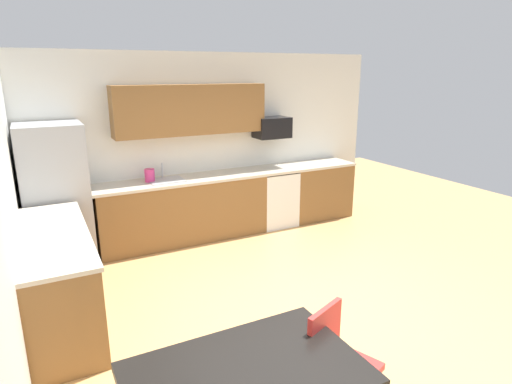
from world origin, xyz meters
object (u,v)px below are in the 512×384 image
object	(u,v)px
oven_range	(274,197)
kettle	(150,176)
refrigerator	(56,197)
dining_table	(247,380)
chair_near_table	(337,357)
microwave	(272,128)

from	to	relation	value
oven_range	kettle	bearing A→B (deg)	178.55
kettle	refrigerator	bearing A→B (deg)	-173.87
refrigerator	kettle	size ratio (longest dim) A/B	9.13
dining_table	refrigerator	bearing A→B (deg)	101.63
dining_table	kettle	bearing A→B (deg)	83.74
chair_near_table	microwave	bearing A→B (deg)	66.83
refrigerator	chair_near_table	world-z (taller)	refrigerator
microwave	dining_table	world-z (taller)	microwave
microwave	kettle	distance (m)	2.06
refrigerator	microwave	bearing A→B (deg)	3.23
dining_table	chair_near_table	size ratio (longest dim) A/B	1.65
oven_range	kettle	xyz separation A→B (m)	(-1.98, 0.05, 0.56)
microwave	oven_range	bearing A→B (deg)	-90.00
chair_near_table	oven_range	bearing A→B (deg)	66.28
refrigerator	chair_near_table	size ratio (longest dim) A/B	2.15
oven_range	chair_near_table	size ratio (longest dim) A/B	1.07
oven_range	kettle	distance (m)	2.06
oven_range	chair_near_table	distance (m)	4.13
oven_range	microwave	size ratio (longest dim) A/B	1.69
oven_range	microwave	xyz separation A→B (m)	(-0.00, 0.10, 1.12)
microwave	refrigerator	bearing A→B (deg)	-176.77
microwave	dining_table	bearing A→B (deg)	-121.24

